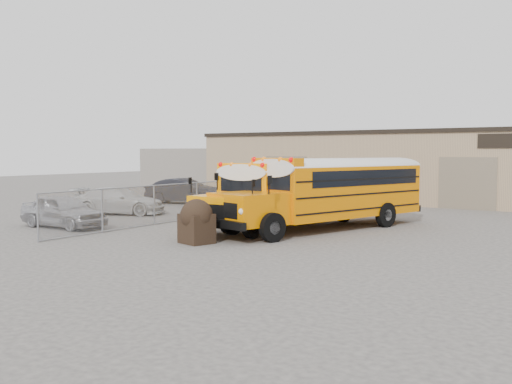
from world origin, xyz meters
The scene contains 10 objects.
ground centered at (0.00, 0.00, 0.00)m, with size 120.00×120.00×0.00m, color #494542.
warehouse centered at (0.00, 19.99, 2.37)m, with size 30.20×10.20×4.67m.
chainlink_fence centered at (-6.00, 3.00, 0.90)m, with size 0.07×18.07×1.81m.
distant_building_left centered at (-22.00, 22.00, 1.80)m, with size 8.00×6.00×3.60m, color gray.
school_bus_left centered at (-1.45, 9.10, 1.66)m, with size 3.00×9.85×2.87m.
school_bus_right centered at (2.98, 9.47, 1.79)m, with size 5.51×10.86×3.09m.
tarp_bundle centered at (-1.09, -2.95, 0.82)m, with size 1.29×1.21×1.60m.
car_silver centered at (-8.69, -2.80, 0.73)m, with size 1.72×4.27×1.46m, color #BABABF.
car_white centered at (-10.74, 2.31, 0.70)m, with size 1.97×4.85×1.41m, color silver.
car_dark centered at (-12.02, 9.03, 0.80)m, with size 1.70×4.87×1.60m, color black.
Camera 1 is at (11.96, -18.66, 3.27)m, focal length 40.00 mm.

